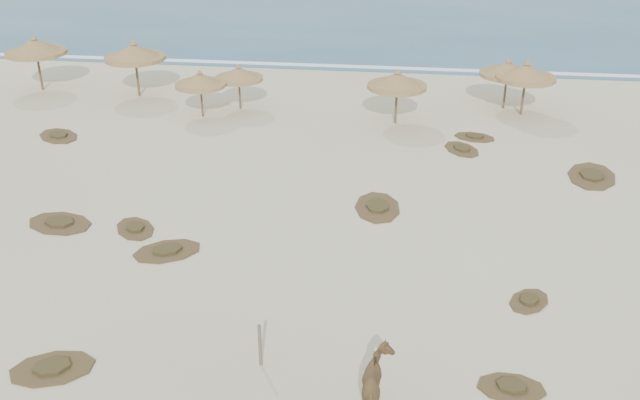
% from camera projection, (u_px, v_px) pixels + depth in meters
% --- Properties ---
extents(ground, '(160.00, 160.00, 0.00)m').
position_uv_depth(ground, '(231.00, 298.00, 21.71)').
color(ground, beige).
rests_on(ground, ground).
extents(foam_line, '(70.00, 0.60, 0.01)m').
position_uv_depth(foam_line, '(329.00, 66.00, 44.83)').
color(foam_line, white).
rests_on(foam_line, ground).
extents(palapa_0, '(4.12, 4.12, 3.12)m').
position_uv_depth(palapa_0, '(35.00, 47.00, 39.39)').
color(palapa_0, brown).
rests_on(palapa_0, ground).
extents(palapa_1, '(4.41, 4.41, 3.11)m').
position_uv_depth(palapa_1, '(135.00, 53.00, 38.40)').
color(palapa_1, brown).
rests_on(palapa_1, ground).
extents(palapa_2, '(3.30, 3.30, 2.43)m').
position_uv_depth(palapa_2, '(200.00, 80.00, 35.60)').
color(palapa_2, brown).
rests_on(palapa_2, ground).
extents(palapa_3, '(3.09, 3.09, 2.39)m').
position_uv_depth(palapa_3, '(239.00, 74.00, 36.70)').
color(palapa_3, brown).
rests_on(palapa_3, ground).
extents(palapa_4, '(3.09, 3.09, 2.76)m').
position_uv_depth(palapa_4, '(397.00, 81.00, 34.60)').
color(palapa_4, brown).
rests_on(palapa_4, ground).
extents(palapa_5, '(3.77, 3.77, 2.69)m').
position_uv_depth(palapa_5, '(508.00, 69.00, 36.64)').
color(palapa_5, brown).
rests_on(palapa_5, ground).
extents(palapa_6, '(3.92, 3.92, 2.84)m').
position_uv_depth(palapa_6, '(526.00, 73.00, 35.71)').
color(palapa_6, brown).
rests_on(palapa_6, ground).
extents(horse, '(0.88, 1.79, 1.48)m').
position_uv_depth(horse, '(378.00, 385.00, 17.11)').
color(horse, brown).
rests_on(horse, ground).
extents(fence_post_near, '(0.11, 0.11, 1.28)m').
position_uv_depth(fence_post_near, '(260.00, 345.00, 18.64)').
color(fence_post_near, '#655C4B').
rests_on(fence_post_near, ground).
extents(scrub_1, '(2.88, 2.23, 0.16)m').
position_uv_depth(scrub_1, '(60.00, 223.00, 25.96)').
color(scrub_1, brown).
rests_on(scrub_1, ground).
extents(scrub_2, '(2.18, 2.29, 0.16)m').
position_uv_depth(scrub_2, '(135.00, 228.00, 25.59)').
color(scrub_2, brown).
rests_on(scrub_2, ground).
extents(scrub_3, '(1.98, 2.82, 0.16)m').
position_uv_depth(scrub_3, '(377.00, 207.00, 27.12)').
color(scrub_3, brown).
rests_on(scrub_3, ground).
extents(scrub_4, '(1.73, 1.87, 0.16)m').
position_uv_depth(scrub_4, '(529.00, 301.00, 21.50)').
color(scrub_4, brown).
rests_on(scrub_4, ground).
extents(scrub_5, '(2.57, 3.34, 0.16)m').
position_uv_depth(scrub_5, '(592.00, 176.00, 29.69)').
color(scrub_5, brown).
rests_on(scrub_5, ground).
extents(scrub_6, '(2.83, 2.71, 0.16)m').
position_uv_depth(scrub_6, '(58.00, 136.00, 33.83)').
color(scrub_6, brown).
rests_on(scrub_6, ground).
extents(scrub_7, '(2.14, 2.43, 0.16)m').
position_uv_depth(scrub_7, '(462.00, 149.00, 32.34)').
color(scrub_7, brown).
rests_on(scrub_7, ground).
extents(scrub_9, '(2.76, 2.43, 0.16)m').
position_uv_depth(scrub_9, '(167.00, 251.00, 24.17)').
color(scrub_9, brown).
rests_on(scrub_9, ground).
extents(scrub_10, '(2.18, 1.71, 0.16)m').
position_uv_depth(scrub_10, '(475.00, 137.00, 33.69)').
color(scrub_10, brown).
rests_on(scrub_10, ground).
extents(scrub_11, '(2.58, 2.09, 0.16)m').
position_uv_depth(scrub_11, '(52.00, 368.00, 18.72)').
color(scrub_11, brown).
rests_on(scrub_11, ground).
extents(scrub_12, '(1.78, 1.18, 0.16)m').
position_uv_depth(scrub_12, '(511.00, 387.00, 18.04)').
color(scrub_12, brown).
rests_on(scrub_12, ground).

